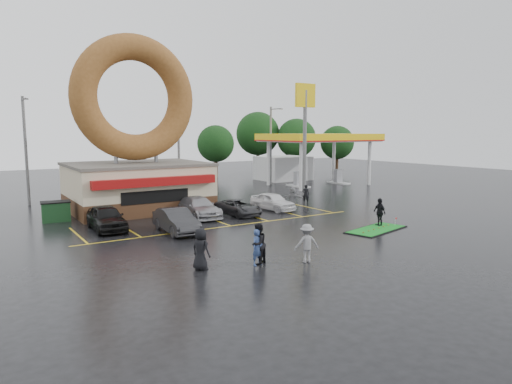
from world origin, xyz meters
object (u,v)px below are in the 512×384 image
car_white (273,201)px  dumpster (56,212)px  donut_shop (136,153)px  putting_green (376,229)px  gas_station (303,152)px  person_blue (258,247)px  car_black (106,218)px  streetlight_left (26,148)px  shell_sign (305,118)px  streetlight_mid (179,145)px  car_dgrey (176,221)px  streetlight_right (271,143)px  car_silver (198,207)px  car_grey (238,207)px  person_cameraman (379,212)px

car_white → dumpster: size_ratio=2.26×
donut_shop → putting_green: (10.05, -15.59, -4.43)m
gas_station → person_blue: 34.99m
gas_station → car_black: bearing=-152.1°
gas_station → donut_shop: bearing=-160.9°
gas_station → streetlight_left: streetlight_left is taller
donut_shop → gas_station: (23.00, 7.97, -0.77)m
dumpster → putting_green: size_ratio=0.37×
shell_sign → car_black: (-20.15, -5.46, -6.60)m
streetlight_mid → putting_green: size_ratio=1.85×
shell_sign → car_dgrey: bearing=-153.1°
streetlight_right → car_silver: 22.23m
shell_sign → streetlight_mid: shell_sign is taller
gas_station → streetlight_left: size_ratio=1.52×
car_grey → dumpster: bearing=152.7°
donut_shop → car_black: bearing=-122.8°
person_blue → donut_shop: bearing=78.3°
car_dgrey → putting_green: bearing=-27.8°
streetlight_left → car_silver: bearing=-52.4°
person_blue → person_cameraman: bearing=4.3°
person_cameraman → gas_station: bearing=161.7°
donut_shop → putting_green: bearing=-57.2°
car_grey → car_white: car_white is taller
streetlight_mid → streetlight_right: same height
car_silver → putting_green: 12.54m
streetlight_right → streetlight_mid: bearing=-175.2°
gas_station → car_black: gas_station is taller
streetlight_right → dumpster: (-25.32, -10.63, -4.13)m
shell_sign → person_blue: size_ratio=6.30×
shell_sign → person_blue: 24.45m
donut_shop → streetlight_mid: 10.59m
streetlight_left → streetlight_right: 26.08m
streetlight_left → car_silver: streetlight_left is taller
car_silver → car_grey: bearing=-18.1°
car_black → car_grey: (9.54, -0.06, -0.19)m
gas_station → putting_green: gas_station is taller
streetlight_left → person_blue: (6.65, -24.88, -3.94)m
streetlight_mid → car_black: bearing=-127.8°
car_silver → streetlight_left: bearing=128.9°
streetlight_left → car_black: bearing=-78.0°
shell_sign → car_grey: bearing=-152.5°
gas_station → person_blue: gas_station is taller
person_blue → person_cameraman: person_cameraman is taller
gas_station → shell_sign: size_ratio=1.29×
streetlight_left → car_black: size_ratio=1.97×
car_dgrey → putting_green: size_ratio=0.92×
donut_shop → car_grey: donut_shop is taller
car_dgrey → car_silver: 5.21m
car_white → person_blue: person_blue is taller
gas_station → streetlight_mid: size_ratio=1.52×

